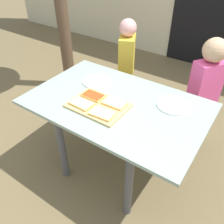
{
  "coord_description": "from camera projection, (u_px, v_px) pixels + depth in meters",
  "views": [
    {
      "loc": [
        0.75,
        -1.16,
        1.67
      ],
      "look_at": [
        -0.04,
        0.0,
        0.59
      ],
      "focal_mm": 38.18,
      "sensor_mm": 36.0,
      "label": 1
    }
  ],
  "objects": [
    {
      "name": "ground_plane",
      "position": [
        116.0,
        166.0,
        2.11
      ],
      "size": [
        16.0,
        16.0,
        0.0
      ],
      "primitive_type": "plane",
      "color": "brown"
    },
    {
      "name": "plate_white_right",
      "position": [
        174.0,
        105.0,
        1.65
      ],
      "size": [
        0.23,
        0.23,
        0.01
      ],
      "primitive_type": "cylinder",
      "color": "white",
      "rests_on": "dining_table"
    },
    {
      "name": "pizza_slice_near_right",
      "position": [
        102.0,
        113.0,
        1.54
      ],
      "size": [
        0.17,
        0.11,
        0.02
      ],
      "color": "#EAB55F",
      "rests_on": "cutting_board"
    },
    {
      "name": "child_left",
      "position": [
        126.0,
        66.0,
        2.35
      ],
      "size": [
        0.23,
        0.28,
        1.05
      ],
      "color": "#48396B",
      "rests_on": "ground"
    },
    {
      "name": "cutting_board",
      "position": [
        98.0,
        105.0,
        1.64
      ],
      "size": [
        0.4,
        0.28,
        0.02
      ],
      "primitive_type": "cube",
      "color": "tan",
      "rests_on": "dining_table"
    },
    {
      "name": "child_right",
      "position": [
        204.0,
        90.0,
        1.97
      ],
      "size": [
        0.25,
        0.28,
        1.05
      ],
      "color": "#334C47",
      "rests_on": "ground"
    },
    {
      "name": "pizza_slice_near_left",
      "position": [
        81.0,
        104.0,
        1.63
      ],
      "size": [
        0.16,
        0.1,
        0.02
      ],
      "color": "#EAB55F",
      "rests_on": "cutting_board"
    },
    {
      "name": "pizza_slice_far_right",
      "position": [
        114.0,
        103.0,
        1.63
      ],
      "size": [
        0.16,
        0.1,
        0.02
      ],
      "color": "#EAB55F",
      "rests_on": "cutting_board"
    },
    {
      "name": "plate_white_left",
      "position": [
        97.0,
        81.0,
        1.91
      ],
      "size": [
        0.23,
        0.23,
        0.01
      ],
      "primitive_type": "cylinder",
      "color": "white",
      "rests_on": "dining_table"
    },
    {
      "name": "dining_table",
      "position": [
        116.0,
        114.0,
        1.75
      ],
      "size": [
        1.26,
        0.81,
        0.7
      ],
      "color": "#8EA598",
      "rests_on": "ground"
    },
    {
      "name": "pizza_slice_far_left",
      "position": [
        93.0,
        96.0,
        1.71
      ],
      "size": [
        0.16,
        0.1,
        0.02
      ],
      "color": "#EAB55F",
      "rests_on": "cutting_board"
    }
  ]
}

